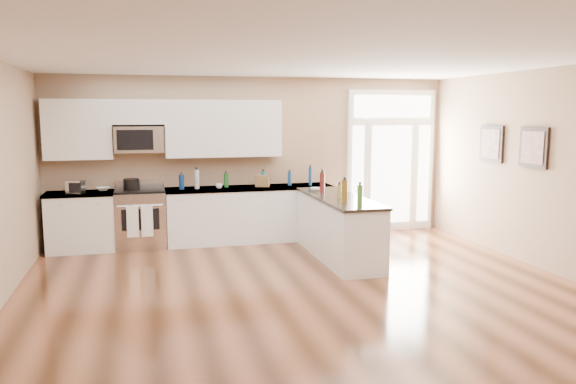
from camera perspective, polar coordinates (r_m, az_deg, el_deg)
The scene contains 20 objects.
ground at distance 6.32m, azimuth 3.93°, elevation -12.20°, with size 8.00×8.00×0.00m, color #452613.
room_shell at distance 5.95m, azimuth 4.09°, elevation 3.44°, with size 8.00×8.00×8.00m.
back_cabinet_left at distance 9.53m, azimuth -20.15°, elevation -3.02°, with size 1.10×0.66×0.94m.
back_cabinet_right at distance 9.63m, azimuth -3.86°, elevation -2.43°, with size 2.85×0.66×0.94m.
peninsula_cabinet at distance 8.53m, azimuth 5.12°, elevation -3.82°, with size 0.69×2.32×0.94m.
upper_cabinet_left at distance 9.51m, azimuth -20.56°, elevation 5.97°, with size 1.04×0.33×0.95m, color white.
upper_cabinet_right at distance 9.55m, azimuth -6.57°, elevation 6.43°, with size 1.94×0.33×0.95m, color white.
upper_cabinet_short at distance 9.46m, azimuth -14.99°, elevation 7.86°, with size 0.82×0.33×0.40m, color white.
microwave at distance 9.43m, azimuth -14.90°, elevation 5.19°, with size 0.78×0.41×0.42m.
entry_door at distance 10.59m, azimuth 10.38°, elevation 3.13°, with size 1.70×0.10×2.60m.
wall_art_near at distance 9.49m, azimuth 19.96°, elevation 4.63°, with size 0.05×0.58×0.58m.
wall_art_far at distance 8.69m, azimuth 23.69°, elevation 4.17°, with size 0.05×0.58×0.58m.
kitchen_range at distance 9.47m, azimuth -14.74°, elevation -2.61°, with size 0.79×0.70×1.08m.
stockpot at distance 9.42m, azimuth -15.63°, elevation 0.81°, with size 0.26×0.26×0.20m, color black.
toaster_oven at distance 9.33m, azimuth -20.78°, elevation 0.49°, with size 0.24×0.19×0.21m, color silver.
cardboard_box at distance 9.58m, azimuth -2.60°, elevation 1.13°, with size 0.23×0.17×0.19m, color brown.
bowl_left at distance 9.55m, azimuth -18.31°, elevation 0.31°, with size 0.22×0.22×0.05m, color white.
bowl_peninsula at distance 9.04m, azimuth 2.80°, elevation 0.28°, with size 0.17×0.17×0.05m, color white.
cup_counter at distance 9.37m, azimuth -7.02°, elevation 0.61°, with size 0.11×0.11×0.08m, color white.
counter_bottles at distance 8.92m, azimuth -0.91°, elevation 0.92°, with size 2.31×2.45×0.32m.
Camera 1 is at (-1.89, -5.62, 2.18)m, focal length 35.00 mm.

